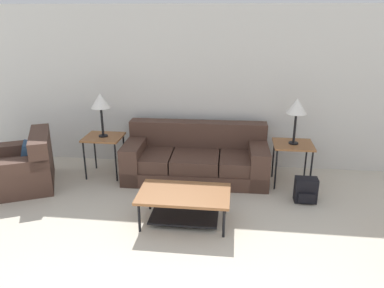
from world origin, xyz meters
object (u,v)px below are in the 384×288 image
side_table_right (293,148)px  table_lamp_right (297,107)px  couch (196,159)px  side_table_left (104,140)px  table_lamp_left (100,102)px  armchair (23,168)px  coffee_table (184,200)px  backpack (306,190)px

side_table_right → table_lamp_right: 0.61m
couch → side_table_right: size_ratio=3.43×
side_table_left → table_lamp_left: table_lamp_left is taller
armchair → couch: bearing=14.3°
coffee_table → backpack: bearing=24.6°
side_table_left → table_lamp_left: (-0.00, -0.00, 0.61)m
side_table_right → backpack: size_ratio=1.86×
couch → armchair: (-2.53, -0.65, -0.00)m
coffee_table → backpack: size_ratio=3.21×
coffee_table → side_table_left: side_table_left is taller
side_table_left → armchair: bearing=-153.1°
coffee_table → table_lamp_right: (1.45, 1.29, 0.89)m
coffee_table → backpack: coffee_table is taller
table_lamp_right → backpack: 1.18m
coffee_table → backpack: (1.59, 0.73, -0.13)m
table_lamp_right → couch: bearing=176.1°
backpack → coffee_table: bearing=-155.4°
armchair → backpack: (4.11, -0.02, -0.12)m
couch → coffee_table: bearing=-90.0°
side_table_left → couch: bearing=4.0°
coffee_table → armchair: bearing=163.6°
coffee_table → table_lamp_left: (-1.45, 1.29, 0.89)m
couch → side_table_left: size_ratio=3.43×
table_lamp_right → coffee_table: bearing=-138.4°
side_table_left → side_table_right: bearing=0.0°
couch → table_lamp_left: table_lamp_left is taller
side_table_right → backpack: (0.13, -0.56, -0.41)m
side_table_right → table_lamp_right: table_lamp_right is taller
armchair → side_table_left: (1.08, 0.55, 0.29)m
couch → backpack: size_ratio=6.38×
table_lamp_left → table_lamp_right: size_ratio=1.00×
couch → table_lamp_right: bearing=-3.9°
couch → table_lamp_right: table_lamp_right is taller
armchair → side_table_right: 4.03m
table_lamp_left → armchair: bearing=-153.1°
armchair → side_table_right: bearing=7.8°
armchair → table_lamp_left: table_lamp_left is taller
armchair → table_lamp_left: (1.08, 0.55, 0.91)m
couch → armchair: couch is taller
coffee_table → table_lamp_right: bearing=41.6°
couch → coffee_table: size_ratio=1.99×
table_lamp_left → table_lamp_right: (2.90, 0.00, 0.00)m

